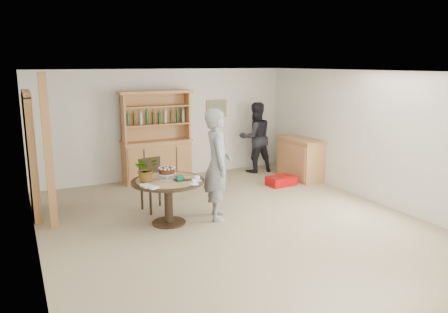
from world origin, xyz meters
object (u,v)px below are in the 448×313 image
dining_chair (153,181)px  teen_boy (217,164)px  sideboard (300,158)px  dining_table (168,189)px  red_suitcase (281,181)px  adult_person (255,137)px  hutch (157,151)px

dining_chair → teen_boy: size_ratio=0.50×
sideboard → dining_table: size_ratio=1.05×
sideboard → red_suitcase: 0.87m
dining_chair → red_suitcase: (2.99, 0.31, -0.43)m
sideboard → dining_chair: size_ratio=1.33×
dining_table → teen_boy: (0.85, -0.10, 0.35)m
dining_table → dining_chair: 0.83m
sideboard → dining_chair: bearing=-170.2°
dining_table → adult_person: size_ratio=0.70×
hutch → red_suitcase: (2.32, -1.57, -0.59)m
hutch → sideboard: (3.04, -1.24, -0.22)m
dining_table → dining_chair: bearing=90.9°
dining_table → adult_person: bearing=38.7°
teen_boy → red_suitcase: bearing=-40.9°
hutch → red_suitcase: size_ratio=3.27×
hutch → dining_table: 2.79m
teen_boy → hutch: bearing=22.8°
hutch → sideboard: bearing=-22.2°
adult_person → red_suitcase: bearing=89.0°
adult_person → sideboard: bearing=125.1°
hutch → adult_person: hutch is taller
hutch → dining_table: hutch is taller
teen_boy → adult_person: bearing=-22.1°
teen_boy → adult_person: 3.40m
red_suitcase → hutch: bearing=142.4°
hutch → adult_person: 2.44m
dining_chair → dining_table: bearing=-98.3°
dining_table → dining_chair: dining_chair is taller
dining_table → red_suitcase: bearing=20.9°
red_suitcase → sideboard: bearing=21.2°
dining_chair → red_suitcase: size_ratio=1.52×
sideboard → teen_boy: bearing=-151.1°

